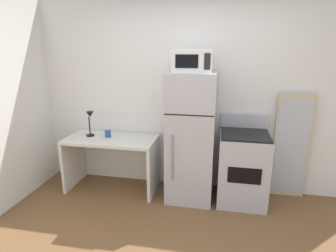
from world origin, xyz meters
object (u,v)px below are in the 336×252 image
desk (112,153)px  desk_lamp (90,120)px  microwave (193,61)px  oven_range (243,167)px  refrigerator (191,137)px  leaning_mirror (291,147)px  coffee_mug (108,134)px

desk → desk_lamp: bearing=176.0°
microwave → desk_lamp: bearing=178.1°
microwave → oven_range: size_ratio=0.42×
refrigerator → leaning_mirror: refrigerator is taller
desk_lamp → coffee_mug: size_ratio=3.72×
desk → leaning_mirror: leaning_mirror is taller
desk_lamp → leaning_mirror: leaning_mirror is taller
desk → coffee_mug: coffee_mug is taller
refrigerator → desk_lamp: bearing=178.9°
refrigerator → leaning_mirror: size_ratio=1.19×
desk_lamp → microwave: 1.61m
coffee_mug → microwave: (1.15, -0.06, 0.99)m
desk_lamp → refrigerator: bearing=-1.1°
refrigerator → leaning_mirror: bearing=11.7°
desk → desk_lamp: size_ratio=3.50×
oven_range → desk: bearing=-179.8°
desk_lamp → refrigerator: size_ratio=0.21×
desk_lamp → coffee_mug: 0.31m
microwave → oven_range: 1.48m
refrigerator → microwave: 0.96m
oven_range → refrigerator: bearing=-179.1°
refrigerator → oven_range: 0.76m
oven_range → leaning_mirror: 0.70m
desk_lamp → oven_range: 2.13m
leaning_mirror → microwave: bearing=-167.4°
oven_range → microwave: bearing=-177.3°
desk_lamp → microwave: bearing=-1.9°
desk → leaning_mirror: bearing=6.2°
coffee_mug → oven_range: (1.82, -0.03, -0.33)m
coffee_mug → refrigerator: refrigerator is taller
desk → desk_lamp: desk_lamp is taller
refrigerator → oven_range: bearing=0.9°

